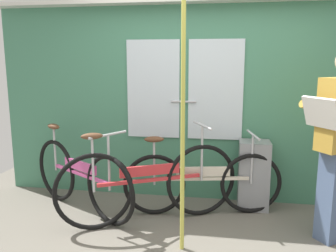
{
  "coord_description": "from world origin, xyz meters",
  "views": [
    {
      "loc": [
        0.27,
        -2.82,
        1.6
      ],
      "look_at": [
        -0.26,
        0.39,
        0.99
      ],
      "focal_mm": 37.86,
      "sensor_mm": 36.0,
      "label": 1
    }
  ],
  "objects": [
    {
      "name": "ground_plane",
      "position": [
        0.0,
        0.0,
        -0.02
      ],
      "size": [
        5.73,
        3.93,
        0.04
      ],
      "primitive_type": "cube",
      "color": "#666056"
    },
    {
      "name": "bicycle_leaning_behind",
      "position": [
        -1.23,
        0.56,
        0.38
      ],
      "size": [
        1.43,
        0.92,
        0.91
      ],
      "rotation": [
        0.0,
        0.0,
        -0.56
      ],
      "color": "black",
      "rests_on": "ground_plane"
    },
    {
      "name": "bicycle_by_pole",
      "position": [
        0.05,
        0.69,
        0.35
      ],
      "size": [
        1.63,
        0.5,
        0.86
      ],
      "rotation": [
        0.0,
        0.0,
        0.2
      ],
      "color": "black",
      "rests_on": "ground_plane"
    },
    {
      "name": "bicycle_near_door",
      "position": [
        -0.45,
        0.41,
        0.4
      ],
      "size": [
        1.67,
        0.88,
        0.96
      ],
      "rotation": [
        0.0,
        0.0,
        0.47
      ],
      "color": "black",
      "rests_on": "ground_plane"
    },
    {
      "name": "trash_bin_by_wall",
      "position": [
        0.59,
        0.94,
        0.37
      ],
      "size": [
        0.32,
        0.28,
        0.74
      ],
      "primitive_type": "cube",
      "color": "gray",
      "rests_on": "ground_plane"
    },
    {
      "name": "train_door_wall",
      "position": [
        -0.01,
        1.16,
        1.16
      ],
      "size": [
        4.73,
        0.28,
        2.22
      ],
      "color": "#427F60",
      "rests_on": "ground_plane"
    },
    {
      "name": "handrail_pole",
      "position": [
        -0.07,
        -0.04,
        1.09
      ],
      "size": [
        0.04,
        0.04,
        2.18
      ],
      "primitive_type": "cylinder",
      "color": "#C6C14C",
      "rests_on": "ground_plane"
    }
  ]
}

